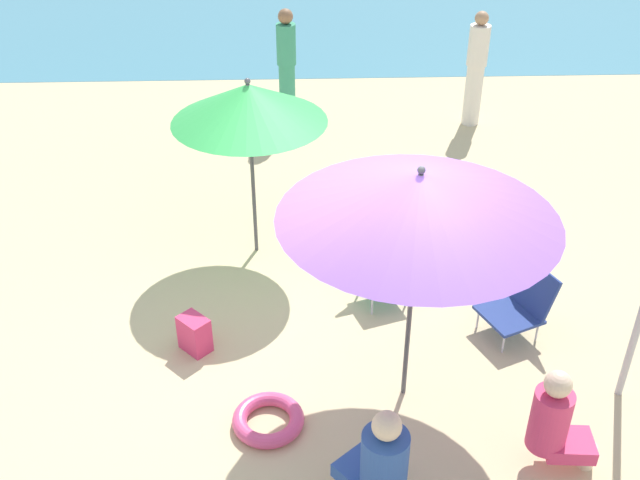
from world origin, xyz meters
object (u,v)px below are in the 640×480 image
at_px(umbrella_purple, 419,197).
at_px(person_c, 476,69).
at_px(umbrella_green, 249,103).
at_px(person_a, 556,422).
at_px(swim_ring, 268,420).
at_px(person_d, 379,461).
at_px(beach_bag, 195,334).
at_px(person_b, 287,68).
at_px(beach_chair_a, 379,267).
at_px(beach_chair_b, 521,303).
at_px(beach_chair_c, 380,220).

bearing_deg(umbrella_purple, person_c, 72.86).
relative_size(umbrella_green, person_c, 1.20).
height_order(umbrella_purple, person_c, umbrella_purple).
relative_size(person_a, person_c, 0.57).
relative_size(umbrella_purple, swim_ring, 3.70).
distance_m(person_d, beach_bag, 2.31).
distance_m(person_c, person_d, 6.91).
distance_m(person_b, swim_ring, 5.87).
relative_size(beach_chair_a, person_c, 0.39).
height_order(umbrella_green, person_b, umbrella_green).
xyz_separation_m(umbrella_purple, person_b, (-0.97, 5.48, -1.04)).
xyz_separation_m(beach_chair_b, person_c, (0.52, 4.69, 0.51)).
bearing_deg(beach_bag, person_c, 54.14).
xyz_separation_m(umbrella_green, beach_bag, (-0.50, -1.61, -1.53)).
bearing_deg(swim_ring, beach_chair_a, 58.30).
xyz_separation_m(beach_chair_a, person_a, (1.08, -2.18, 0.12)).
bearing_deg(beach_bag, umbrella_purple, -18.77).
xyz_separation_m(beach_chair_a, person_b, (-0.89, 4.11, 0.54)).
bearing_deg(person_a, person_d, -161.83).
bearing_deg(beach_chair_a, beach_chair_b, 45.54).
relative_size(umbrella_purple, beach_chair_c, 3.60).
distance_m(beach_chair_b, beach_bag, 2.99).
relative_size(person_c, swim_ring, 2.81).
distance_m(beach_chair_b, person_c, 4.74).
bearing_deg(umbrella_purple, beach_bag, 161.23).
relative_size(beach_chair_b, person_b, 0.42).
xyz_separation_m(umbrella_green, beach_chair_b, (2.48, -1.46, -1.38)).
bearing_deg(umbrella_green, beach_chair_b, -30.42).
xyz_separation_m(beach_chair_a, beach_bag, (-1.73, -0.75, -0.16)).
height_order(umbrella_purple, swim_ring, umbrella_purple).
relative_size(umbrella_purple, person_a, 2.31).
height_order(person_c, swim_ring, person_c).
bearing_deg(beach_chair_a, person_b, 173.47).
relative_size(beach_chair_a, person_b, 0.37).
height_order(person_b, beach_bag, person_b).
bearing_deg(umbrella_purple, person_b, 100.08).
relative_size(beach_chair_c, person_a, 0.64).
bearing_deg(swim_ring, beach_chair_b, 25.63).
bearing_deg(umbrella_green, beach_chair_a, -34.75).
bearing_deg(person_c, beach_chair_a, -179.20).
height_order(umbrella_purple, person_d, umbrella_purple).
distance_m(beach_chair_c, person_d, 3.44).
bearing_deg(person_c, beach_chair_c, 176.62).
relative_size(person_c, beach_bag, 4.68).
bearing_deg(beach_bag, beach_chair_c, 42.11).
relative_size(umbrella_green, person_d, 2.06).
bearing_deg(umbrella_green, person_c, 47.07).
bearing_deg(beach_chair_b, beach_chair_a, -49.27).
height_order(beach_chair_b, person_c, person_c).
height_order(beach_chair_b, person_a, person_a).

